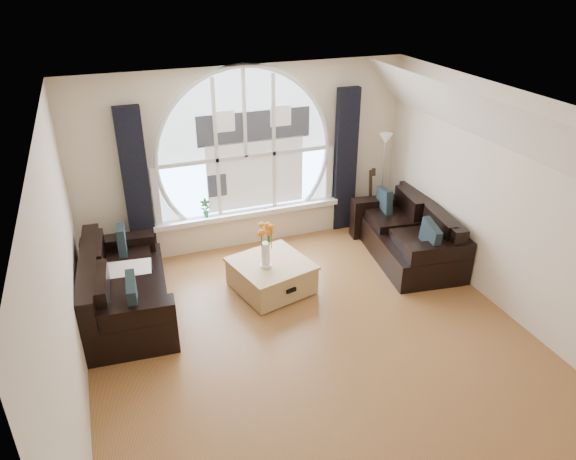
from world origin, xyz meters
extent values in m
cube|color=brown|center=(0.00, 0.00, 0.00)|extent=(5.00, 5.50, 0.01)
cube|color=silver|center=(0.00, 0.00, 2.70)|extent=(5.00, 5.50, 0.01)
cube|color=beige|center=(0.00, 2.75, 1.35)|extent=(5.00, 0.01, 2.70)
cube|color=beige|center=(0.00, -2.75, 1.35)|extent=(5.00, 0.01, 2.70)
cube|color=beige|center=(-2.50, 0.00, 1.35)|extent=(0.01, 5.50, 2.70)
cube|color=beige|center=(2.50, 0.00, 1.35)|extent=(0.01, 5.50, 2.70)
cube|color=silver|center=(2.20, 0.00, 2.35)|extent=(0.92, 5.50, 0.72)
cube|color=silver|center=(0.00, 2.72, 1.62)|extent=(2.60, 0.06, 2.15)
cube|color=white|center=(0.00, 2.65, 0.51)|extent=(2.90, 0.22, 0.08)
cube|color=white|center=(0.00, 2.69, 1.62)|extent=(2.76, 0.08, 2.15)
cube|color=silver|center=(0.15, 2.71, 1.50)|extent=(1.70, 0.02, 1.50)
cube|color=black|center=(-1.60, 2.63, 1.15)|extent=(0.35, 0.12, 2.30)
cube|color=black|center=(1.60, 2.63, 1.15)|extent=(0.35, 0.12, 2.30)
cube|color=black|center=(-1.96, 1.37, 0.40)|extent=(1.10, 1.99, 0.85)
cube|color=black|center=(2.04, 1.39, 0.40)|extent=(1.16, 1.95, 0.82)
cube|color=#A68651|center=(-0.11, 1.25, 0.23)|extent=(1.14, 1.14, 0.46)
cube|color=silver|center=(-1.90, 1.42, 0.50)|extent=(0.61, 0.61, 0.10)
cube|color=white|center=(-0.21, 1.18, 0.81)|extent=(0.24, 0.24, 0.70)
cube|color=#B2B2B2|center=(2.16, 2.41, 0.80)|extent=(0.24, 0.24, 1.60)
cube|color=brown|center=(1.99, 2.51, 0.53)|extent=(0.41, 0.32, 1.06)
imported|color=#1E6023|center=(-0.66, 2.65, 0.69)|extent=(0.16, 0.12, 0.29)
camera|label=1|loc=(-2.00, -4.54, 4.02)|focal=33.41mm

